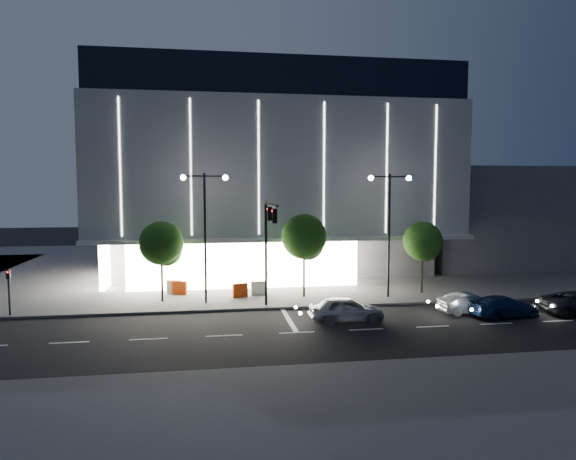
% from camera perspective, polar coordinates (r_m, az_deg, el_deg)
% --- Properties ---
extents(ground, '(160.00, 160.00, 0.00)m').
position_cam_1_polar(ground, '(30.21, -3.33, -10.69)').
color(ground, black).
rests_on(ground, ground).
extents(sidewalk_museum, '(70.00, 40.00, 0.15)m').
position_cam_1_polar(sidewalk_museum, '(54.14, -0.50, -3.70)').
color(sidewalk_museum, '#474747').
rests_on(sidewalk_museum, ground).
extents(sidewalk_near, '(70.00, 10.00, 0.15)m').
position_cam_1_polar(sidewalk_near, '(20.30, 15.24, -18.52)').
color(sidewalk_near, '#474747').
rests_on(sidewalk_near, ground).
extents(museum, '(30.00, 25.80, 18.00)m').
position_cam_1_polar(museum, '(51.63, -2.46, 6.12)').
color(museum, '#4C4C51').
rests_on(museum, ground).
extents(annex_building, '(16.00, 20.00, 10.00)m').
position_cam_1_polar(annex_building, '(60.37, 19.64, 1.59)').
color(annex_building, '#4C4C51').
rests_on(annex_building, ground).
extents(traffic_mast, '(0.33, 5.89, 7.07)m').
position_cam_1_polar(traffic_mast, '(32.68, -2.19, -0.54)').
color(traffic_mast, black).
rests_on(traffic_mast, ground).
extents(street_lamp_west, '(3.16, 0.36, 9.00)m').
position_cam_1_polar(street_lamp_west, '(35.05, -9.21, 1.29)').
color(street_lamp_west, black).
rests_on(street_lamp_west, ground).
extents(street_lamp_east, '(3.16, 0.36, 9.00)m').
position_cam_1_polar(street_lamp_east, '(37.30, 11.19, 1.46)').
color(street_lamp_east, black).
rests_on(street_lamp_east, ground).
extents(ped_signal_far, '(0.22, 0.24, 3.00)m').
position_cam_1_polar(ped_signal_far, '(36.18, -28.60, -5.62)').
color(ped_signal_far, black).
rests_on(ped_signal_far, ground).
extents(tree_left, '(3.02, 3.02, 5.72)m').
position_cam_1_polar(tree_left, '(36.37, -13.85, -1.71)').
color(tree_left, black).
rests_on(tree_left, ground).
extents(tree_mid, '(3.25, 3.25, 6.15)m').
position_cam_1_polar(tree_mid, '(36.83, 1.83, -1.02)').
color(tree_mid, black).
rests_on(tree_mid, ground).
extents(tree_right, '(2.91, 2.91, 5.51)m').
position_cam_1_polar(tree_right, '(39.54, 14.76, -1.43)').
color(tree_right, black).
rests_on(tree_right, ground).
extents(car_lead, '(4.51, 1.85, 1.53)m').
position_cam_1_polar(car_lead, '(31.20, 6.49, -8.76)').
color(car_lead, '#A3A5AB').
rests_on(car_lead, ground).
extents(car_second, '(4.08, 1.54, 1.33)m').
position_cam_1_polar(car_second, '(35.00, 19.60, -7.69)').
color(car_second, '#B1B4B9').
rests_on(car_second, ground).
extents(car_third, '(4.68, 2.30, 1.31)m').
position_cam_1_polar(car_third, '(34.90, 22.87, -7.84)').
color(car_third, navy).
rests_on(car_third, ground).
extents(barrier_a, '(1.12, 0.63, 1.00)m').
position_cam_1_polar(barrier_a, '(38.88, -11.95, -6.30)').
color(barrier_a, '#FF420E').
rests_on(barrier_a, sidewalk_museum).
extents(barrier_b, '(1.12, 0.39, 1.00)m').
position_cam_1_polar(barrier_b, '(39.37, -12.52, -6.18)').
color(barrier_b, white).
rests_on(barrier_b, sidewalk_museum).
extents(barrier_c, '(1.12, 0.59, 1.00)m').
position_cam_1_polar(barrier_c, '(37.32, -5.34, -6.68)').
color(barrier_c, red).
rests_on(barrier_c, sidewalk_museum).
extents(barrier_d, '(1.12, 0.40, 1.00)m').
position_cam_1_polar(barrier_d, '(37.99, -3.31, -6.47)').
color(barrier_d, silver).
rests_on(barrier_d, sidewalk_museum).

